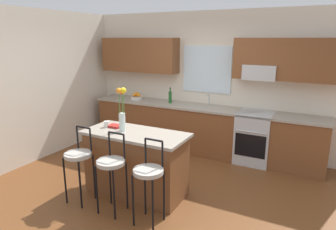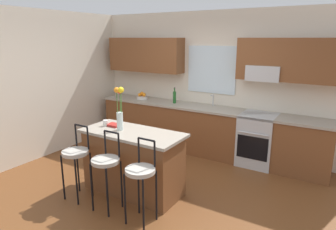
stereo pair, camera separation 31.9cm
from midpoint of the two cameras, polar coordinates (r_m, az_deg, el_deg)
The scene contains 15 objects.
ground_plane at distance 4.64m, azimuth -4.09°, elevation -13.77°, with size 14.00×14.00×0.00m, color brown.
wall_left at distance 6.10m, azimuth -23.81°, elevation 5.34°, with size 0.12×4.60×2.70m, color beige.
back_wall_assembly at distance 5.89m, azimuth 6.05°, elevation 7.76°, with size 5.60×0.50×2.70m.
counter_run at distance 5.86m, azimuth 4.57°, elevation -2.69°, with size 4.56×0.64×0.92m.
sink_faucet at distance 5.80m, azimuth 6.27°, elevation 3.16°, with size 0.02×0.13×0.23m.
oven_range at distance 5.54m, azimuth 14.56°, elevation -4.23°, with size 0.60×0.64×0.92m.
kitchen_island at distance 4.36m, azimuth -8.27°, elevation -9.05°, with size 1.49×0.68×0.92m.
bar_stool_near at distance 4.25m, azimuth -18.86°, elevation -7.82°, with size 0.36×0.36×1.04m.
bar_stool_middle at distance 3.90m, azimuth -13.15°, elevation -9.50°, with size 0.36×0.36×1.04m.
bar_stool_far at distance 3.59m, azimuth -6.31°, elevation -11.36°, with size 0.36×0.36×1.04m.
flower_vase at distance 4.21m, azimuth -10.97°, elevation 1.14°, with size 0.13×0.14×0.62m.
mug_ceramic at distance 4.51m, azimuth -13.69°, elevation -1.74°, with size 0.08×0.08×0.09m, color silver.
cookbook at distance 4.49m, azimuth -12.14°, elevation -2.10°, with size 0.20×0.15×0.03m, color maroon.
fruit_bowl_oranges at distance 6.43m, azimuth -7.45°, elevation 3.47°, with size 0.24×0.24×0.16m.
bottle_olive_oil at distance 5.99m, azimuth -1.11°, elevation 3.48°, with size 0.06×0.06×0.32m.
Camera 1 is at (2.03, -3.54, 2.20)m, focal length 31.83 mm.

